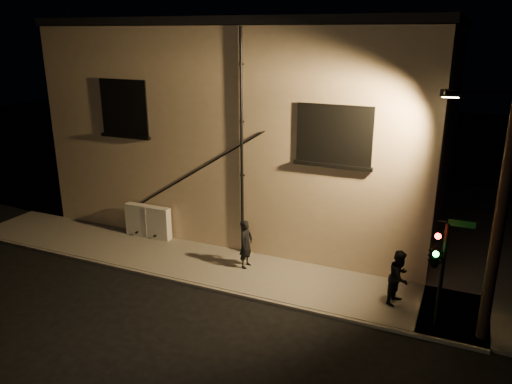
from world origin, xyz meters
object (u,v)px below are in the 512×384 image
at_px(utility_cabinet, 148,221).
at_px(traffic_signal, 436,256).
at_px(pedestrian_a, 246,244).
at_px(pedestrian_b, 399,277).
at_px(streetlamp_pole, 497,210).

bearing_deg(utility_cabinet, traffic_signal, -11.05).
relative_size(utility_cabinet, pedestrian_a, 1.15).
bearing_deg(traffic_signal, pedestrian_b, 136.46).
height_order(utility_cabinet, streetlamp_pole, streetlamp_pole).
height_order(utility_cabinet, traffic_signal, traffic_signal).
height_order(pedestrian_a, streetlamp_pole, streetlamp_pole).
distance_m(traffic_signal, streetlamp_pole, 2.03).
bearing_deg(utility_cabinet, pedestrian_b, -6.85).
bearing_deg(pedestrian_b, pedestrian_a, 102.53).
bearing_deg(streetlamp_pole, pedestrian_a, 171.01).
xyz_separation_m(pedestrian_b, streetlamp_pole, (2.37, -0.89, 2.86)).
bearing_deg(streetlamp_pole, pedestrian_b, 159.50).
distance_m(utility_cabinet, streetlamp_pole, 13.22).
height_order(utility_cabinet, pedestrian_b, pedestrian_b).
relative_size(utility_cabinet, streetlamp_pole, 0.28).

